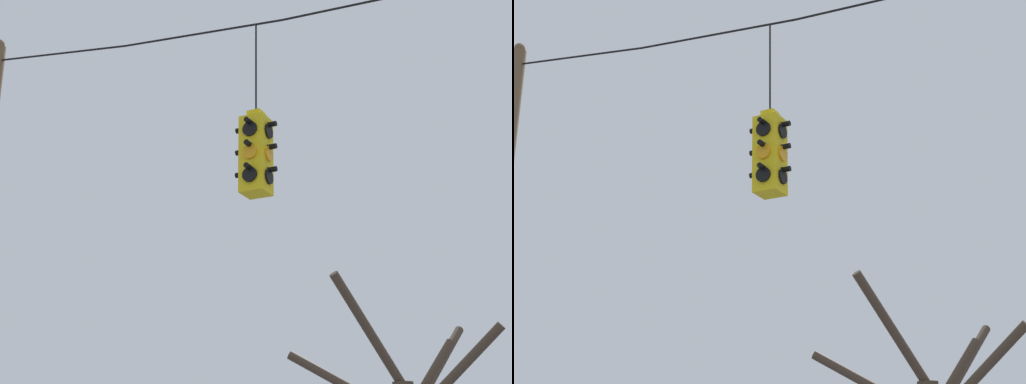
# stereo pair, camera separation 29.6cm
# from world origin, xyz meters

# --- Properties ---
(traffic_light_over_intersection) EXTENTS (0.58, 0.58, 2.46)m
(traffic_light_over_intersection) POSITION_xyz_m (-4.24, 0.36, 5.52)
(traffic_light_over_intersection) COLOR yellow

